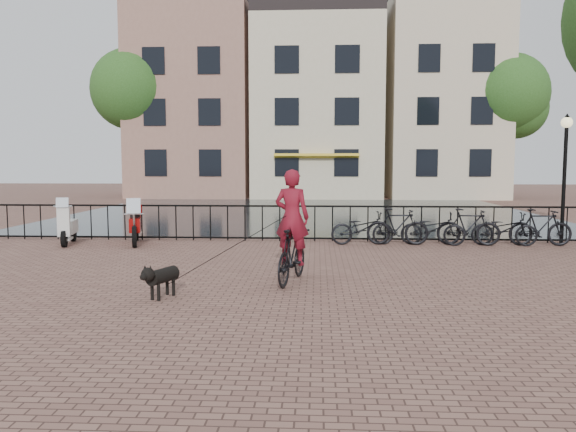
{
  "coord_description": "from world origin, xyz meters",
  "views": [
    {
      "loc": [
        0.58,
        -7.87,
        2.25
      ],
      "look_at": [
        0.0,
        3.0,
        1.2
      ],
      "focal_mm": 35.0,
      "sensor_mm": 36.0,
      "label": 1
    }
  ],
  "objects_px": {
    "cyclist": "(292,233)",
    "dog": "(163,280)",
    "scooter": "(68,220)",
    "motorcycle": "(135,220)",
    "lamp_post": "(565,157)"
  },
  "relations": [
    {
      "from": "cyclist",
      "to": "dog",
      "type": "height_order",
      "value": "cyclist"
    },
    {
      "from": "cyclist",
      "to": "scooter",
      "type": "xyz_separation_m",
      "value": [
        -6.34,
        4.6,
        -0.27
      ]
    },
    {
      "from": "motorcycle",
      "to": "lamp_post",
      "type": "bearing_deg",
      "value": -14.24
    },
    {
      "from": "cyclist",
      "to": "motorcycle",
      "type": "xyz_separation_m",
      "value": [
        -4.54,
        4.77,
        -0.27
      ]
    },
    {
      "from": "motorcycle",
      "to": "cyclist",
      "type": "bearing_deg",
      "value": -62.54
    },
    {
      "from": "lamp_post",
      "to": "cyclist",
      "type": "distance_m",
      "value": 8.89
    },
    {
      "from": "dog",
      "to": "scooter",
      "type": "height_order",
      "value": "scooter"
    },
    {
      "from": "lamp_post",
      "to": "dog",
      "type": "xyz_separation_m",
      "value": [
        -9.19,
        -6.44,
        -2.08
      ]
    },
    {
      "from": "dog",
      "to": "motorcycle",
      "type": "bearing_deg",
      "value": 134.41
    },
    {
      "from": "lamp_post",
      "to": "motorcycle",
      "type": "xyz_separation_m",
      "value": [
        -11.64,
        -0.38,
        -1.71
      ]
    },
    {
      "from": "lamp_post",
      "to": "scooter",
      "type": "xyz_separation_m",
      "value": [
        -13.44,
        -0.55,
        -1.7
      ]
    },
    {
      "from": "cyclist",
      "to": "scooter",
      "type": "distance_m",
      "value": 7.84
    },
    {
      "from": "cyclist",
      "to": "dog",
      "type": "relative_size",
      "value": 2.69
    },
    {
      "from": "cyclist",
      "to": "scooter",
      "type": "height_order",
      "value": "cyclist"
    },
    {
      "from": "dog",
      "to": "motorcycle",
      "type": "distance_m",
      "value": 6.55
    }
  ]
}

